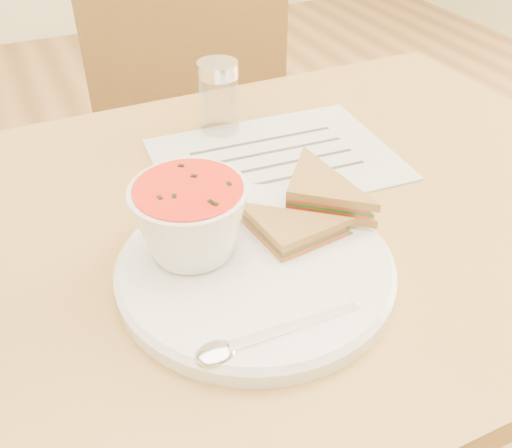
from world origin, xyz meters
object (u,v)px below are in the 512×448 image
plate (255,269)px  dining_table (262,396)px  chair_far (205,175)px  condiment_shaker (219,97)px  soup_bowl (191,223)px

plate → dining_table: bearing=60.4°
chair_far → plate: 0.65m
plate → condiment_shaker: (0.09, 0.31, 0.04)m
dining_table → condiment_shaker: bearing=82.4°
chair_far → condiment_shaker: 0.40m
soup_bowl → chair_far: bearing=69.5°
dining_table → soup_bowl: 0.45m
soup_bowl → condiment_shaker: 0.31m
dining_table → plate: bearing=-119.6°
chair_far → soup_bowl: chair_far is taller
plate → soup_bowl: 0.08m
chair_far → condiment_shaker: (-0.06, -0.26, 0.30)m
chair_far → condiment_shaker: bearing=89.5°
condiment_shaker → chair_far: bearing=77.0°
dining_table → soup_bowl: bearing=-151.5°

